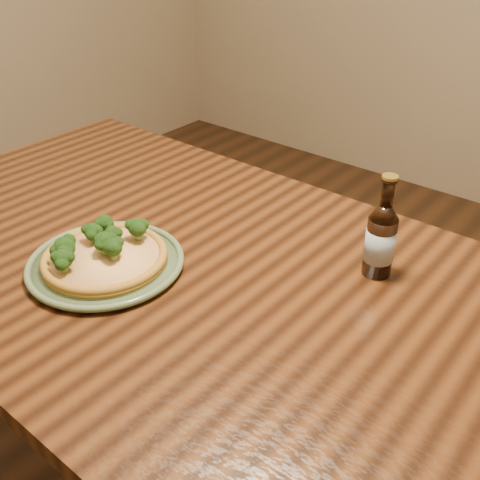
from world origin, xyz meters
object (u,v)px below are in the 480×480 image
Objects in this scene: table at (190,296)px; beer_bottle at (381,239)px; pizza at (104,255)px; plate at (106,263)px.

table is 7.61× the size of beer_bottle.
pizza is 0.54m from beer_bottle.
table is 0.21m from pizza.
table is 0.19m from plate.
table is 5.13× the size of plate.
table is 6.45× the size of pizza.
pizza is (-0.11, -0.12, 0.12)m from table.
plate is 0.54m from beer_bottle.
table is at bearing -132.79° from beer_bottle.
plate is at bearing -131.74° from table.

